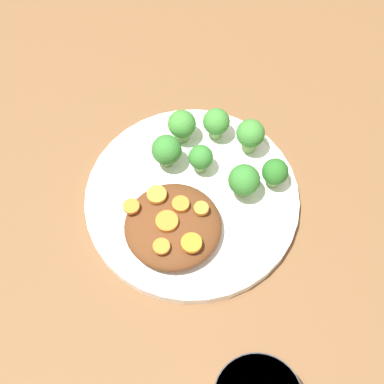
{
  "coord_description": "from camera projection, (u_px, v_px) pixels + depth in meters",
  "views": [
    {
      "loc": [
        -0.12,
        -0.36,
        0.75
      ],
      "look_at": [
        0.0,
        0.0,
        0.03
      ],
      "focal_mm": 60.0,
      "sensor_mm": 36.0,
      "label": 1
    }
  ],
  "objects": [
    {
      "name": "broccoli_floret_5",
      "position": [
        216.0,
        123.0,
        0.85
      ],
      "size": [
        0.04,
        0.04,
        0.05
      ],
      "color": "#7FA85B",
      "rests_on": "plate"
    },
    {
      "name": "carrot_slice_1",
      "position": [
        131.0,
        206.0,
        0.78
      ],
      "size": [
        0.02,
        0.02,
        0.0
      ],
      "primitive_type": "cylinder",
      "color": "orange",
      "rests_on": "stew_mound"
    },
    {
      "name": "carrot_slice_0",
      "position": [
        181.0,
        204.0,
        0.78
      ],
      "size": [
        0.02,
        0.02,
        0.01
      ],
      "primitive_type": "cylinder",
      "color": "orange",
      "rests_on": "stew_mound"
    },
    {
      "name": "stew_mound",
      "position": [
        173.0,
        226.0,
        0.79
      ],
      "size": [
        0.12,
        0.12,
        0.03
      ],
      "primitive_type": "ellipsoid",
      "color": "#5B3319",
      "rests_on": "plate"
    },
    {
      "name": "broccoli_floret_3",
      "position": [
        167.0,
        150.0,
        0.82
      ],
      "size": [
        0.04,
        0.04,
        0.05
      ],
      "color": "#759E51",
      "rests_on": "plate"
    },
    {
      "name": "broccoli_floret_1",
      "position": [
        201.0,
        158.0,
        0.83
      ],
      "size": [
        0.03,
        0.03,
        0.04
      ],
      "color": "#7FA85B",
      "rests_on": "plate"
    },
    {
      "name": "plate",
      "position": [
        192.0,
        199.0,
        0.83
      ],
      "size": [
        0.28,
        0.28,
        0.02
      ],
      "color": "white",
      "rests_on": "ground_plane"
    },
    {
      "name": "ground_plane",
      "position": [
        192.0,
        203.0,
        0.84
      ],
      "size": [
        4.0,
        4.0,
        0.0
      ],
      "primitive_type": "plane",
      "color": "brown"
    },
    {
      "name": "broccoli_floret_4",
      "position": [
        275.0,
        173.0,
        0.82
      ],
      "size": [
        0.03,
        0.03,
        0.05
      ],
      "color": "#759E51",
      "rests_on": "plate"
    },
    {
      "name": "carrot_slice_2",
      "position": [
        157.0,
        195.0,
        0.79
      ],
      "size": [
        0.02,
        0.02,
        0.01
      ],
      "primitive_type": "cylinder",
      "color": "orange",
      "rests_on": "stew_mound"
    },
    {
      "name": "broccoli_floret_6",
      "position": [
        250.0,
        135.0,
        0.83
      ],
      "size": [
        0.04,
        0.04,
        0.05
      ],
      "color": "#759E51",
      "rests_on": "plate"
    },
    {
      "name": "broccoli_floret_0",
      "position": [
        182.0,
        125.0,
        0.85
      ],
      "size": [
        0.04,
        0.04,
        0.05
      ],
      "color": "#759E51",
      "rests_on": "plate"
    },
    {
      "name": "carrot_slice_6",
      "position": [
        167.0,
        221.0,
        0.77
      ],
      "size": [
        0.03,
        0.03,
        0.01
      ],
      "primitive_type": "cylinder",
      "color": "orange",
      "rests_on": "stew_mound"
    },
    {
      "name": "carrot_slice_5",
      "position": [
        161.0,
        246.0,
        0.76
      ],
      "size": [
        0.02,
        0.02,
        0.0
      ],
      "primitive_type": "cylinder",
      "color": "orange",
      "rests_on": "stew_mound"
    },
    {
      "name": "carrot_slice_3",
      "position": [
        202.0,
        208.0,
        0.78
      ],
      "size": [
        0.02,
        0.02,
        0.01
      ],
      "primitive_type": "cylinder",
      "color": "orange",
      "rests_on": "stew_mound"
    },
    {
      "name": "broccoli_floret_2",
      "position": [
        244.0,
        181.0,
        0.8
      ],
      "size": [
        0.04,
        0.04,
        0.05
      ],
      "color": "#7FA85B",
      "rests_on": "plate"
    },
    {
      "name": "carrot_slice_4",
      "position": [
        191.0,
        243.0,
        0.76
      ],
      "size": [
        0.03,
        0.03,
        0.01
      ],
      "primitive_type": "cylinder",
      "color": "orange",
      "rests_on": "stew_mound"
    }
  ]
}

